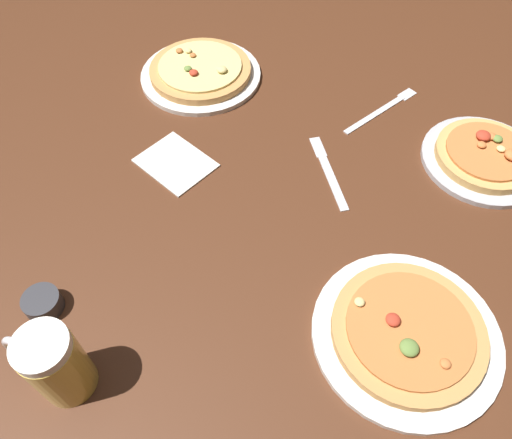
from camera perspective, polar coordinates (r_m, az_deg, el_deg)
The scene contains 9 objects.
ground_plane at distance 0.97m, azimuth 0.00°, elevation -1.24°, with size 2.40×2.40×0.03m, color #4C2816.
pizza_plate_near at distance 0.86m, azimuth 17.15°, elevation -12.44°, with size 0.31×0.31×0.05m.
pizza_plate_far at distance 1.28m, azimuth -6.45°, elevation 16.66°, with size 0.30×0.30×0.05m.
pizza_plate_side at distance 1.16m, azimuth 25.06°, elevation 6.64°, with size 0.26×0.26×0.05m.
beer_mug_dark at distance 0.80m, azimuth -22.36°, elevation -15.21°, with size 0.14×0.08×0.15m.
ramekin_sauce at distance 0.92m, azimuth -23.50°, elevation -8.88°, with size 0.06×0.06×0.03m, color #333338.
napkin_folded at distance 1.07m, azimuth -9.33°, elevation 6.57°, with size 0.15×0.12×0.01m, color silver.
fork_left at distance 1.22m, azimuth 14.46°, elevation 12.28°, with size 0.13×0.22×0.01m.
knife_right at distance 1.05m, azimuth 8.41°, elevation 5.58°, with size 0.14×0.19×0.01m.
Camera 1 is at (0.21, -0.52, 0.77)m, focal length 34.48 mm.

